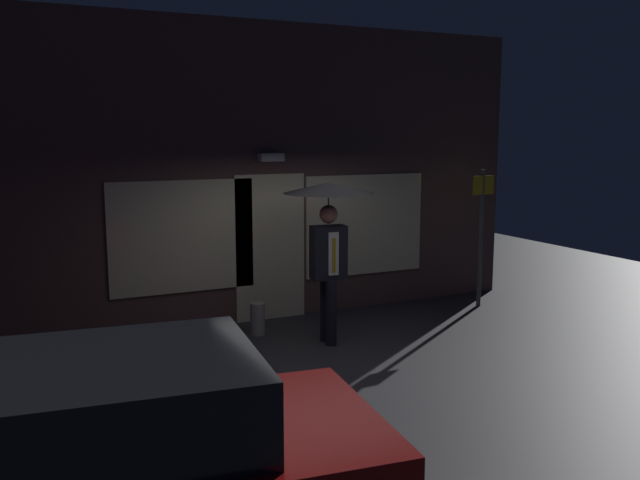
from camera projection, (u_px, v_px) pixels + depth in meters
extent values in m
plane|color=#2D2D33|center=(336.00, 361.00, 8.43)|extent=(18.00, 18.00, 0.00)
cube|color=brown|center=(265.00, 173.00, 10.17)|extent=(8.58, 0.30, 4.41)
cube|color=beige|center=(270.00, 247.00, 10.19)|extent=(1.10, 0.04, 2.20)
cube|color=beige|center=(183.00, 237.00, 9.59)|extent=(2.08, 0.04, 1.60)
cube|color=beige|center=(365.00, 225.00, 10.85)|extent=(2.08, 0.04, 1.60)
cube|color=white|center=(271.00, 157.00, 9.91)|extent=(0.36, 0.16, 0.12)
cylinder|color=black|center=(331.00, 313.00, 9.00)|extent=(0.15, 0.15, 0.88)
cylinder|color=black|center=(326.00, 309.00, 9.19)|extent=(0.15, 0.15, 0.88)
cube|color=black|center=(328.00, 252.00, 8.97)|extent=(0.48, 0.28, 0.71)
cube|color=silver|center=(334.00, 254.00, 8.86)|extent=(0.14, 0.03, 0.57)
cube|color=#B28C19|center=(334.00, 255.00, 8.86)|extent=(0.05, 0.03, 0.46)
sphere|color=tan|center=(329.00, 214.00, 8.89)|extent=(0.24, 0.24, 0.24)
cylinder|color=slate|center=(329.00, 216.00, 8.89)|extent=(0.02, 0.02, 0.89)
cone|color=black|center=(329.00, 188.00, 8.84)|extent=(1.20, 1.20, 0.14)
cube|color=black|center=(82.00, 404.00, 4.18)|extent=(2.32, 1.71, 0.54)
cylinder|color=black|center=(259.00, 442.00, 5.51)|extent=(0.66, 0.29, 0.64)
cylinder|color=#595B60|center=(481.00, 239.00, 10.93)|extent=(0.07, 0.07, 2.23)
cube|color=gold|center=(483.00, 185.00, 10.77)|extent=(0.40, 0.02, 0.30)
cylinder|color=#9E998E|center=(258.00, 319.00, 9.50)|extent=(0.21, 0.21, 0.46)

